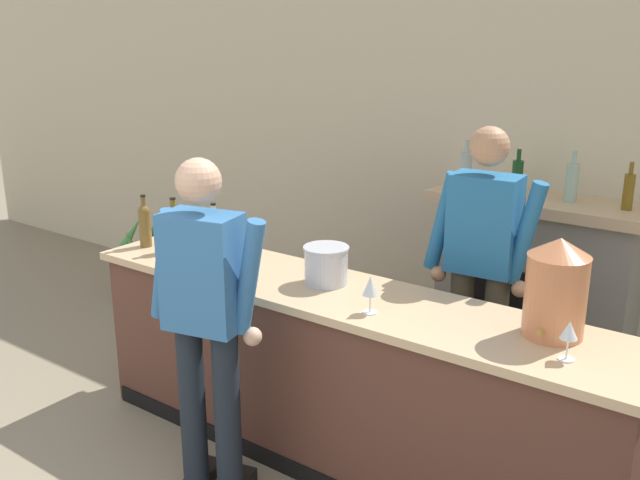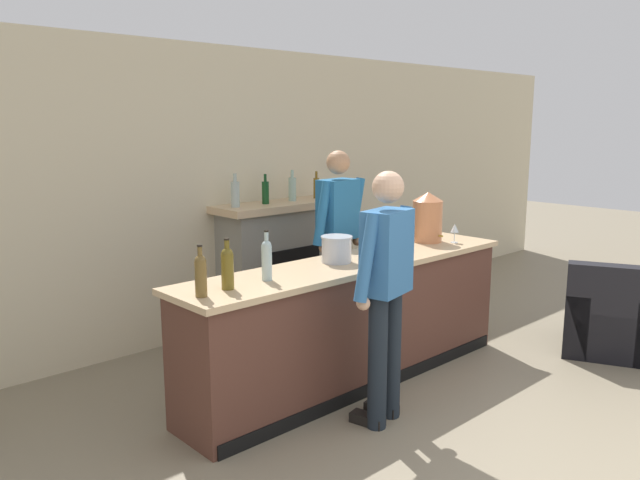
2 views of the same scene
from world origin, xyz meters
name	(u,v)px [view 2 (image 2 of 2)]	position (x,y,z in m)	size (l,w,h in m)	color
wall_back_panel	(206,194)	(0.00, 3.97, 1.38)	(12.00, 0.07, 2.75)	beige
bar_counter	(354,321)	(0.19, 2.19, 0.49)	(3.10, 0.63, 0.99)	brown
fireplace_stone	(279,263)	(0.67, 3.71, 0.64)	(1.38, 0.52, 1.57)	gray
armchair_black	(610,322)	(2.32, 1.07, 0.28)	(1.05, 1.03, 0.85)	black
person_customer	(385,287)	(-0.16, 1.57, 0.96)	(0.65, 0.37, 1.73)	#1B222B
person_bartender	(338,240)	(0.66, 2.85, 1.00)	(0.66, 0.33, 1.80)	#494632
copper_dispenser	(427,217)	(1.24, 2.30, 1.21)	(0.27, 0.31, 0.45)	#C7794C
ice_bucket_steel	(337,249)	(0.05, 2.25, 1.09)	(0.24, 0.24, 0.20)	silver
wine_bottle_chardonnay_pale	(227,266)	(-1.01, 2.17, 1.13)	(0.08, 0.08, 0.33)	brown
wine_bottle_cabernet_heavy	(267,258)	(-0.69, 2.17, 1.14)	(0.07, 0.07, 0.34)	#A5BDBC
wine_bottle_merlot_tall	(201,274)	(-1.23, 2.13, 1.13)	(0.07, 0.07, 0.33)	brown
wine_glass_by_dispenser	(455,229)	(1.37, 2.10, 1.11)	(0.07, 0.07, 0.17)	silver
wine_glass_back_row	(392,243)	(0.45, 2.04, 1.11)	(0.08, 0.08, 0.18)	silver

